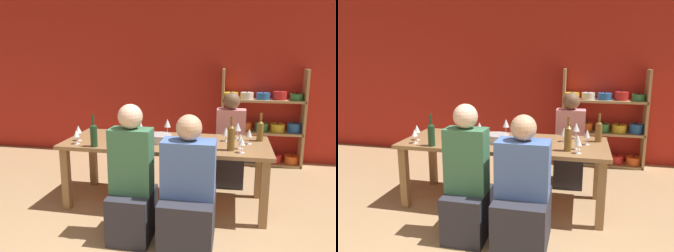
# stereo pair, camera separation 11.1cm
# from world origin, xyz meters

# --- Properties ---
(wall_back_red) EXTENTS (8.80, 0.06, 2.70)m
(wall_back_red) POSITION_xyz_m (0.00, 3.83, 1.35)
(wall_back_red) COLOR red
(wall_back_red) RESTS_ON ground_plane
(shelf_unit) EXTENTS (1.22, 0.30, 1.46)m
(shelf_unit) POSITION_xyz_m (1.05, 3.63, 0.58)
(shelf_unit) COLOR tan
(shelf_unit) RESTS_ON ground_plane
(dining_table) EXTENTS (2.24, 0.87, 0.73)m
(dining_table) POSITION_xyz_m (-0.10, 1.98, 0.64)
(dining_table) COLOR olive
(dining_table) RESTS_ON ground_plane
(mixing_bowl) EXTENTS (0.25, 0.25, 0.09)m
(mixing_bowl) POSITION_xyz_m (-0.15, 1.92, 0.78)
(mixing_bowl) COLOR #B7BABC
(mixing_bowl) RESTS_ON dining_table
(wine_bottle_green) EXTENTS (0.07, 0.07, 0.34)m
(wine_bottle_green) POSITION_xyz_m (-0.79, 1.62, 0.86)
(wine_bottle_green) COLOR #19381E
(wine_bottle_green) RESTS_ON dining_table
(wine_bottle_dark) EXTENTS (0.07, 0.07, 0.35)m
(wine_bottle_dark) POSITION_xyz_m (0.60, 1.76, 0.87)
(wine_bottle_dark) COLOR brown
(wine_bottle_dark) RESTS_ON dining_table
(wine_bottle_amber) EXTENTS (0.07, 0.07, 0.31)m
(wine_bottle_amber) POSITION_xyz_m (0.92, 2.19, 0.86)
(wine_bottle_amber) COLOR brown
(wine_bottle_amber) RESTS_ON dining_table
(wine_glass_red_a) EXTENTS (0.08, 0.08, 0.19)m
(wine_glass_red_a) POSITION_xyz_m (-0.15, 2.29, 0.87)
(wine_glass_red_a) COLOR white
(wine_glass_red_a) RESTS_ON dining_table
(wine_glass_red_b) EXTENTS (0.07, 0.07, 0.17)m
(wine_glass_red_b) POSITION_xyz_m (0.79, 2.03, 0.85)
(wine_glass_red_b) COLOR white
(wine_glass_red_b) RESTS_ON dining_table
(wine_glass_white_a) EXTENTS (0.07, 0.07, 0.15)m
(wine_glass_white_a) POSITION_xyz_m (0.71, 1.69, 0.84)
(wine_glass_white_a) COLOR white
(wine_glass_white_a) RESTS_ON dining_table
(wine_glass_empty_a) EXTENTS (0.07, 0.07, 0.16)m
(wine_glass_empty_a) POSITION_xyz_m (0.29, 1.62, 0.84)
(wine_glass_empty_a) COLOR white
(wine_glass_empty_a) RESTS_ON dining_table
(wine_glass_red_c) EXTENTS (0.07, 0.07, 0.17)m
(wine_glass_red_c) POSITION_xyz_m (-1.05, 1.81, 0.86)
(wine_glass_red_c) COLOR white
(wine_glass_red_c) RESTS_ON dining_table
(wine_glass_white_b) EXTENTS (0.08, 0.08, 0.16)m
(wine_glass_white_b) POSITION_xyz_m (0.55, 2.11, 0.84)
(wine_glass_white_b) COLOR white
(wine_glass_white_b) RESTS_ON dining_table
(wine_glass_red_d) EXTENTS (0.08, 0.08, 0.15)m
(wine_glass_red_d) POSITION_xyz_m (-0.62, 2.09, 0.84)
(wine_glass_red_d) COLOR white
(wine_glass_red_d) RESTS_ON dining_table
(wine_glass_red_e) EXTENTS (0.07, 0.07, 0.16)m
(wine_glass_red_e) POSITION_xyz_m (0.70, 1.83, 0.84)
(wine_glass_red_e) COLOR white
(wine_glass_red_e) RESTS_ON dining_table
(wine_glass_empty_b) EXTENTS (0.07, 0.07, 0.16)m
(wine_glass_empty_b) POSITION_xyz_m (-0.44, 2.17, 0.85)
(wine_glass_empty_b) COLOR white
(wine_glass_empty_b) RESTS_ON dining_table
(wine_glass_red_f) EXTENTS (0.07, 0.07, 0.15)m
(wine_glass_red_f) POSITION_xyz_m (-1.01, 1.68, 0.84)
(wine_glass_red_f) COLOR white
(wine_glass_red_f) RESTS_ON dining_table
(wine_glass_empty_c) EXTENTS (0.08, 0.08, 0.19)m
(wine_glass_empty_c) POSITION_xyz_m (0.67, 2.27, 0.86)
(wine_glass_empty_c) COLOR white
(wine_glass_empty_c) RESTS_ON dining_table
(cell_phone) EXTENTS (0.07, 0.15, 0.01)m
(cell_phone) POSITION_xyz_m (-0.28, 2.12, 0.74)
(cell_phone) COLOR black
(cell_phone) RESTS_ON dining_table
(person_near_a) EXTENTS (0.37, 0.47, 1.25)m
(person_near_a) POSITION_xyz_m (-0.26, 1.21, 0.47)
(person_near_a) COLOR #2D2D38
(person_near_a) RESTS_ON ground_plane
(person_far_a) EXTENTS (0.36, 0.45, 1.21)m
(person_far_a) POSITION_xyz_m (0.60, 2.73, 0.45)
(person_far_a) COLOR #2D2D38
(person_far_a) RESTS_ON ground_plane
(person_near_b) EXTENTS (0.46, 0.57, 1.18)m
(person_near_b) POSITION_xyz_m (0.26, 1.19, 0.43)
(person_near_b) COLOR #2D2D38
(person_near_b) RESTS_ON ground_plane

